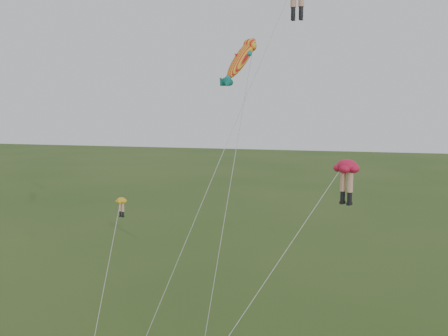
# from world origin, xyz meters

# --- Properties ---
(legs_kite_red_mid) EXTENTS (9.08, 9.97, 12.39)m
(legs_kite_red_mid) POSITION_xyz_m (8.77, 5.34, 11.64)
(legs_kite_red_mid) COLOR red
(legs_kite_red_mid) RESTS_ON ground
(legs_kite_yellow) EXTENTS (2.89, 10.40, 9.34)m
(legs_kite_yellow) POSITION_xyz_m (-5.96, 4.78, 8.34)
(legs_kite_yellow) COLOR gold
(legs_kite_yellow) RESTS_ON ground
(fish_kite) EXTENTS (2.50, 7.28, 20.08)m
(fish_kite) POSITION_xyz_m (2.32, 5.31, 18.39)
(fish_kite) COLOR yellow
(fish_kite) RESTS_ON ground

